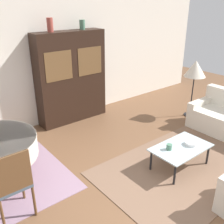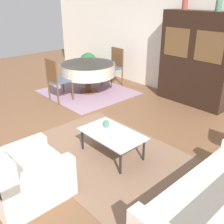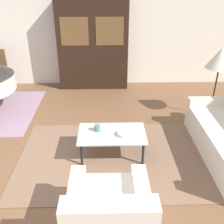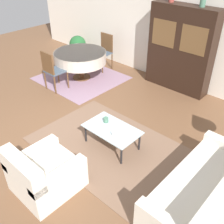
% 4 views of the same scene
% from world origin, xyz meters
% --- Properties ---
extents(ground_plane, '(14.00, 14.00, 0.00)m').
position_xyz_m(ground_plane, '(0.00, 0.00, 0.00)').
color(ground_plane, brown).
extents(wall_back, '(10.00, 0.06, 2.70)m').
position_xyz_m(wall_back, '(0.00, 3.63, 1.35)').
color(wall_back, silver).
rests_on(wall_back, ground_plane).
extents(area_rug, '(2.93, 1.92, 0.01)m').
position_xyz_m(area_rug, '(1.04, 0.48, 0.01)').
color(area_rug, brown).
rests_on(area_rug, ground_plane).
extents(dining_rug, '(2.07, 1.98, 0.01)m').
position_xyz_m(dining_rug, '(-1.58, 2.06, 0.01)').
color(dining_rug, gray).
rests_on(dining_rug, ground_plane).
extents(couch, '(0.87, 1.98, 0.84)m').
position_xyz_m(couch, '(2.84, 0.46, 0.30)').
color(couch, silver).
rests_on(couch, ground_plane).
extents(armchair, '(0.84, 0.91, 0.81)m').
position_xyz_m(armchair, '(0.92, -0.88, 0.30)').
color(armchair, silver).
rests_on(armchair, ground_plane).
extents(coffee_table, '(1.00, 0.61, 0.39)m').
position_xyz_m(coffee_table, '(0.98, 0.55, 0.36)').
color(coffee_table, black).
rests_on(coffee_table, area_rug).
extents(display_cabinet, '(1.61, 0.41, 2.03)m').
position_xyz_m(display_cabinet, '(0.61, 3.38, 1.02)').
color(display_cabinet, black).
rests_on(display_cabinet, ground_plane).
extents(dining_table, '(1.39, 1.39, 0.74)m').
position_xyz_m(dining_table, '(-1.58, 2.08, 0.61)').
color(dining_table, brown).
rests_on(dining_table, dining_rug).
extents(dining_chair_near, '(0.44, 0.44, 1.00)m').
position_xyz_m(dining_chair_near, '(-1.58, 1.16, 0.58)').
color(dining_chair_near, brown).
rests_on(dining_chair_near, dining_rug).
extents(dining_chair_far, '(0.44, 0.44, 1.00)m').
position_xyz_m(dining_chair_far, '(-1.58, 3.00, 0.58)').
color(dining_chair_far, brown).
rests_on(dining_chair_far, dining_rug).
extents(cup, '(0.09, 0.09, 0.10)m').
position_xyz_m(cup, '(0.76, 0.62, 0.44)').
color(cup, '#4C7A60').
rests_on(cup, coffee_table).
extents(bowl, '(0.20, 0.20, 0.05)m').
position_xyz_m(bowl, '(1.16, 0.49, 0.42)').
color(bowl, white).
rests_on(bowl, coffee_table).
extents(vase_short, '(0.12, 0.12, 0.20)m').
position_xyz_m(vase_short, '(0.96, 3.38, 2.13)').
color(vase_short, '#4C7A60').
rests_on(vase_short, display_cabinet).
extents(potted_plant, '(0.53, 0.53, 0.69)m').
position_xyz_m(potted_plant, '(-2.84, 3.07, 0.38)').
color(potted_plant, beige).
rests_on(potted_plant, ground_plane).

